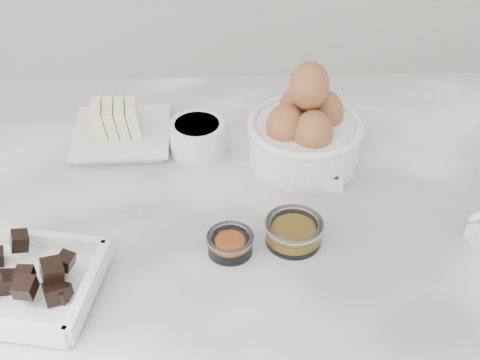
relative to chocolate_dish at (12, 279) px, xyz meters
name	(u,v)px	position (x,y,z in m)	size (l,w,h in m)	color
marble_slab	(227,225)	(0.27, 0.14, -0.04)	(1.20, 0.80, 0.04)	white
chocolate_dish	(12,279)	(0.00, 0.00, 0.00)	(0.24, 0.20, 0.06)	white
butter_plate	(119,127)	(0.10, 0.34, 0.00)	(0.16, 0.16, 0.06)	white
sugar_ramekin	(197,136)	(0.23, 0.30, 0.01)	(0.09, 0.09, 0.05)	white
egg_bowl	(305,131)	(0.39, 0.27, 0.03)	(0.18, 0.18, 0.17)	white
honey_bowl	(294,231)	(0.36, 0.08, 0.00)	(0.08, 0.08, 0.04)	white
zest_bowl	(230,242)	(0.27, 0.06, -0.01)	(0.07, 0.07, 0.03)	white
vanilla_spoon	(324,173)	(0.42, 0.21, -0.01)	(0.06, 0.08, 0.04)	white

